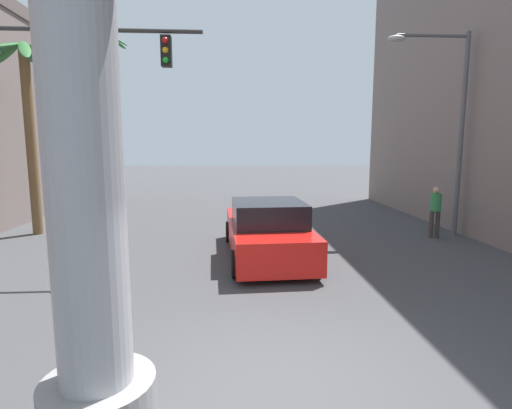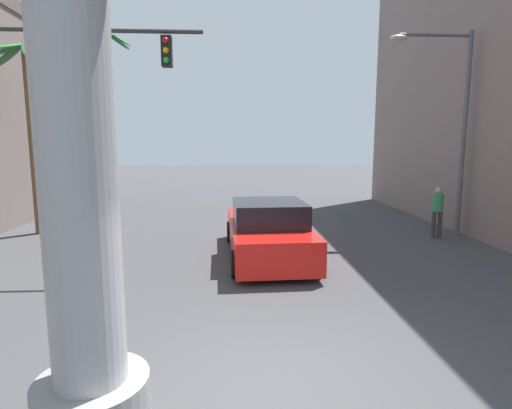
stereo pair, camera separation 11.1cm
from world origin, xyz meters
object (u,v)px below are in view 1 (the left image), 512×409
(street_lamp, at_px, (449,113))
(pedestrian_mid_right, at_px, (435,208))
(palm_tree_far_left, at_px, (103,96))
(palm_tree_mid_left, at_px, (28,108))
(traffic_light_mast, at_px, (36,97))
(car_lead, at_px, (267,231))

(street_lamp, distance_m, pedestrian_mid_right, 3.10)
(palm_tree_far_left, relative_size, palm_tree_mid_left, 1.44)
(traffic_light_mast, bearing_deg, street_lamp, 13.82)
(traffic_light_mast, xyz_separation_m, pedestrian_mid_right, (11.19, 2.53, -3.13))
(traffic_light_mast, distance_m, car_lead, 6.48)
(car_lead, relative_size, palm_tree_mid_left, 0.80)
(traffic_light_mast, xyz_separation_m, car_lead, (5.48, 0.59, -3.41))
(pedestrian_mid_right, bearing_deg, street_lamp, 37.18)
(street_lamp, bearing_deg, car_lead, -159.71)
(traffic_light_mast, bearing_deg, palm_tree_mid_left, 117.93)
(palm_tree_mid_left, bearing_deg, pedestrian_mid_right, -6.09)
(traffic_light_mast, height_order, palm_tree_far_left, palm_tree_far_left)
(car_lead, xyz_separation_m, palm_tree_mid_left, (-7.58, 3.36, 3.50))
(street_lamp, relative_size, car_lead, 1.30)
(street_lamp, height_order, traffic_light_mast, street_lamp)
(traffic_light_mast, bearing_deg, pedestrian_mid_right, 12.76)
(street_lamp, relative_size, traffic_light_mast, 1.13)
(street_lamp, xyz_separation_m, pedestrian_mid_right, (-0.43, -0.33, -3.06))
(palm_tree_far_left, height_order, palm_tree_mid_left, palm_tree_far_left)
(street_lamp, distance_m, traffic_light_mast, 11.97)
(traffic_light_mast, height_order, pedestrian_mid_right, traffic_light_mast)
(palm_tree_mid_left, height_order, pedestrian_mid_right, palm_tree_mid_left)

